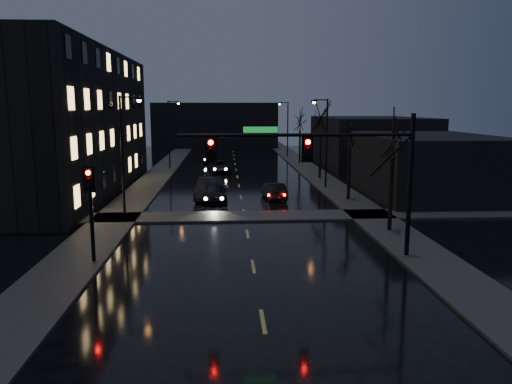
{
  "coord_description": "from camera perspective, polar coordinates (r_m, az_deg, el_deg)",
  "views": [
    {
      "loc": [
        -1.23,
        -14.13,
        7.29
      ],
      "look_at": [
        0.24,
        9.75,
        3.2
      ],
      "focal_mm": 35.0,
      "sensor_mm": 36.0,
      "label": 1
    }
  ],
  "objects": [
    {
      "name": "signal_pole_left",
      "position": [
        24.33,
        -18.39,
        -0.93
      ],
      "size": [
        0.35,
        0.41,
        4.53
      ],
      "color": "black",
      "rests_on": "ground"
    },
    {
      "name": "sidewalk_right",
      "position": [
        50.6,
        7.61,
        1.4
      ],
      "size": [
        3.0,
        140.0,
        0.12
      ],
      "primitive_type": "cube",
      "color": "#2D2D2B",
      "rests_on": "ground"
    },
    {
      "name": "sidewalk_left",
      "position": [
        50.18,
        -11.81,
        1.22
      ],
      "size": [
        3.0,
        140.0,
        0.12
      ],
      "primitive_type": "cube",
      "color": "#2D2D2B",
      "rests_on": "ground"
    },
    {
      "name": "oncoming_car_b",
      "position": [
        40.03,
        -5.38,
        0.39
      ],
      "size": [
        2.25,
        5.25,
        1.68
      ],
      "primitive_type": "imported",
      "rotation": [
        0.0,
        0.0,
        -0.09
      ],
      "color": "black",
      "rests_on": "ground"
    },
    {
      "name": "apartment_block",
      "position": [
        46.71,
        -22.8,
        7.37
      ],
      "size": [
        12.0,
        30.0,
        12.0
      ],
      "primitive_type": "cube",
      "color": "black",
      "rests_on": "ground"
    },
    {
      "name": "tree_mid_a",
      "position": [
        39.35,
        10.74,
        7.4
      ],
      "size": [
        3.3,
        3.3,
        7.58
      ],
      "color": "black",
      "rests_on": "ground"
    },
    {
      "name": "tree_mid_b",
      "position": [
        51.05,
        7.44,
        8.86
      ],
      "size": [
        3.74,
        3.74,
        8.59
      ],
      "color": "black",
      "rests_on": "ground"
    },
    {
      "name": "sidewalk_cross",
      "position": [
        33.44,
        -1.33,
        -2.78
      ],
      "size": [
        40.0,
        3.0,
        0.12
      ],
      "primitive_type": "cube",
      "color": "#2D2D2B",
      "rests_on": "ground"
    },
    {
      "name": "oncoming_car_d",
      "position": [
        66.2,
        -5.23,
        3.95
      ],
      "size": [
        2.01,
        4.81,
        1.39
      ],
      "primitive_type": "imported",
      "rotation": [
        0.0,
        0.0,
        -0.01
      ],
      "color": "black",
      "rests_on": "ground"
    },
    {
      "name": "lead_car",
      "position": [
        39.92,
        2.05,
        0.14
      ],
      "size": [
        1.88,
        4.15,
        1.32
      ],
      "primitive_type": "imported",
      "rotation": [
        0.0,
        0.0,
        3.27
      ],
      "color": "black",
      "rests_on": "ground"
    },
    {
      "name": "signal_mast",
      "position": [
        23.8,
        8.84,
        3.75
      ],
      "size": [
        11.11,
        0.41,
        7.0
      ],
      "color": "black",
      "rests_on": "ground"
    },
    {
      "name": "oncoming_car_a",
      "position": [
        38.84,
        -4.78,
        0.03
      ],
      "size": [
        2.09,
        4.69,
        1.57
      ],
      "primitive_type": "imported",
      "rotation": [
        0.0,
        0.0,
        0.05
      ],
      "color": "black",
      "rests_on": "ground"
    },
    {
      "name": "commercial_right_near",
      "position": [
        43.74,
        19.02,
        2.89
      ],
      "size": [
        10.0,
        14.0,
        5.0
      ],
      "primitive_type": "cube",
      "color": "black",
      "rests_on": "ground"
    },
    {
      "name": "oncoming_car_c",
      "position": [
        56.15,
        -4.08,
        2.91
      ],
      "size": [
        2.64,
        5.01,
        1.34
      ],
      "primitive_type": "imported",
      "rotation": [
        0.0,
        0.0,
        0.09
      ],
      "color": "black",
      "rests_on": "ground"
    },
    {
      "name": "streetlight_r_far",
      "position": [
        72.71,
        3.47,
        7.71
      ],
      "size": [
        1.53,
        0.28,
        8.0
      ],
      "color": "black",
      "rests_on": "ground"
    },
    {
      "name": "commercial_right_far",
      "position": [
        64.89,
        12.87,
        5.67
      ],
      "size": [
        12.0,
        18.0,
        6.0
      ],
      "primitive_type": "cube",
      "color": "black",
      "rests_on": "ground"
    },
    {
      "name": "streetlight_l_far",
      "position": [
        59.52,
        -9.72,
        7.15
      ],
      "size": [
        1.53,
        0.28,
        8.0
      ],
      "color": "black",
      "rests_on": "ground"
    },
    {
      "name": "far_block",
      "position": [
        92.2,
        -4.66,
        7.63
      ],
      "size": [
        22.0,
        10.0,
        8.0
      ],
      "primitive_type": "cube",
      "color": "black",
      "rests_on": "ground"
    },
    {
      "name": "tree_near",
      "position": [
        29.75,
        15.5,
        7.29
      ],
      "size": [
        3.52,
        3.52,
        8.08
      ],
      "color": "black",
      "rests_on": "ground"
    },
    {
      "name": "tree_far",
      "position": [
        64.86,
        5.08,
        8.58
      ],
      "size": [
        3.43,
        3.43,
        7.88
      ],
      "color": "black",
      "rests_on": "ground"
    },
    {
      "name": "streetlight_r_mid",
      "position": [
        45.07,
        7.81,
        6.42
      ],
      "size": [
        1.53,
        0.28,
        8.0
      ],
      "color": "black",
      "rests_on": "ground"
    },
    {
      "name": "streetlight_l_near",
      "position": [
        32.84,
        -14.72,
        4.99
      ],
      "size": [
        1.53,
        0.28,
        8.0
      ],
      "color": "black",
      "rests_on": "ground"
    },
    {
      "name": "ground",
      "position": [
        15.95,
        1.36,
        -17.51
      ],
      "size": [
        160.0,
        160.0,
        0.0
      ],
      "primitive_type": "plane",
      "color": "black",
      "rests_on": "ground"
    }
  ]
}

